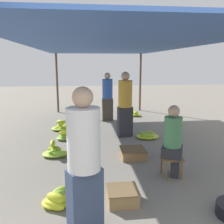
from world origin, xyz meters
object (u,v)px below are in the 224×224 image
at_px(vendor_foreground, 84,161).
at_px(banana_pile_left_1, 58,199).
at_px(crate_mid, 123,196).
at_px(stool, 172,160).
at_px(banana_pile_right_1, 135,114).
at_px(vendor_seated, 173,141).
at_px(banana_pile_left_0, 55,151).
at_px(shopper_walking_mid, 107,96).
at_px(shopper_walking_far, 125,103).
at_px(banana_pile_right_0, 148,135).
at_px(banana_pile_left_2, 64,136).
at_px(banana_pile_left_3, 62,127).
at_px(crate_near, 133,153).

distance_m(vendor_foreground, banana_pile_left_1, 1.09).
bearing_deg(crate_mid, stool, 36.41).
distance_m(stool, banana_pile_right_1, 5.07).
xyz_separation_m(banana_pile_right_1, crate_mid, (-1.41, -5.77, 0.02)).
height_order(stool, banana_pile_right_1, stool).
xyz_separation_m(vendor_seated, banana_pile_left_0, (-2.14, 1.24, -0.55)).
relative_size(shopper_walking_mid, shopper_walking_far, 0.94).
height_order(banana_pile_right_0, crate_mid, crate_mid).
xyz_separation_m(vendor_seated, banana_pile_left_2, (-2.03, 2.40, -0.56)).
distance_m(stool, banana_pile_left_2, 3.15).
distance_m(banana_pile_right_0, shopper_walking_mid, 2.48).
bearing_deg(banana_pile_left_1, vendor_seated, 20.03).
bearing_deg(shopper_walking_far, banana_pile_right_1, 71.80).
xyz_separation_m(stool, banana_pile_left_3, (-2.15, 3.40, -0.21)).
bearing_deg(banana_pile_right_1, shopper_walking_mid, -153.52).
relative_size(banana_pile_left_3, shopper_walking_far, 0.34).
bearing_deg(shopper_walking_far, crate_near, -93.55).
bearing_deg(crate_near, shopper_walking_far, 86.45).
bearing_deg(banana_pile_left_0, banana_pile_right_0, 24.55).
distance_m(stool, vendor_seated, 0.35).
bearing_deg(stool, banana_pile_right_0, 85.27).
xyz_separation_m(banana_pile_right_0, shopper_walking_far, (-0.58, 0.23, 0.84)).
height_order(banana_pile_left_3, shopper_walking_mid, shopper_walking_mid).
bearing_deg(crate_near, banana_pile_right_0, 63.29).
bearing_deg(vendor_seated, banana_pile_left_1, -159.97).
relative_size(vendor_seated, crate_mid, 2.91).
relative_size(stool, banana_pile_right_1, 0.83).
bearing_deg(shopper_walking_far, banana_pile_left_1, -114.94).
distance_m(banana_pile_left_0, banana_pile_left_1, 1.95).
distance_m(vendor_seated, crate_mid, 1.35).
height_order(vendor_seated, crate_near, vendor_seated).
bearing_deg(banana_pile_left_1, banana_pile_right_0, 55.18).
height_order(banana_pile_left_1, crate_mid, banana_pile_left_1).
xyz_separation_m(crate_mid, shopper_walking_far, (0.58, 3.25, 0.80)).
bearing_deg(banana_pile_left_1, vendor_foreground, -58.96).
distance_m(stool, crate_mid, 1.23).
height_order(banana_pile_right_1, crate_near, crate_near).
height_order(stool, banana_pile_right_0, stool).
distance_m(vendor_foreground, banana_pile_left_3, 4.83).
bearing_deg(banana_pile_left_2, shopper_walking_far, 4.52).
bearing_deg(vendor_seated, banana_pile_right_0, 85.65).
bearing_deg(vendor_seated, banana_pile_left_3, 122.61).
xyz_separation_m(banana_pile_left_1, banana_pile_left_3, (-0.26, 4.08, -0.00)).
bearing_deg(banana_pile_left_1, crate_near, 49.48).
bearing_deg(crate_mid, vendor_seated, 36.25).
bearing_deg(banana_pile_right_0, banana_pile_left_2, 177.38).
distance_m(stool, banana_pile_right_0, 2.32).
height_order(vendor_foreground, crate_near, vendor_foreground).
xyz_separation_m(stool, banana_pile_left_1, (-1.89, -0.69, -0.21)).
distance_m(banana_pile_right_1, crate_near, 4.20).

